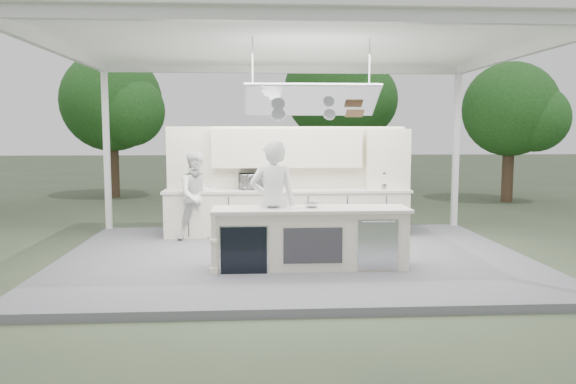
{
  "coord_description": "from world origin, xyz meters",
  "views": [
    {
      "loc": [
        -0.69,
        -9.6,
        2.27
      ],
      "look_at": [
        -0.08,
        0.4,
        1.18
      ],
      "focal_mm": 35.0,
      "sensor_mm": 36.0,
      "label": 1
    }
  ],
  "objects": [
    {
      "name": "back_counter",
      "position": [
        0.0,
        1.9,
        0.6
      ],
      "size": [
        5.08,
        0.72,
        0.95
      ],
      "color": "white",
      "rests_on": "stage_deck"
    },
    {
      "name": "sous_chef",
      "position": [
        -1.8,
        1.55,
        1.0
      ],
      "size": [
        1.03,
        0.92,
        1.75
      ],
      "primitive_type": "imported",
      "rotation": [
        0.0,
        0.0,
        0.37
      ],
      "color": "silver",
      "rests_on": "stage_deck"
    },
    {
      "name": "ground",
      "position": [
        0.0,
        0.0,
        0.0
      ],
      "size": [
        90.0,
        90.0,
        0.0
      ],
      "primitive_type": "plane",
      "color": "#424E35",
      "rests_on": "ground"
    },
    {
      "name": "back_wall_unit",
      "position": [
        0.44,
        2.11,
        1.57
      ],
      "size": [
        5.05,
        0.48,
        2.25
      ],
      "color": "white",
      "rests_on": "stage_deck"
    },
    {
      "name": "stage_deck",
      "position": [
        0.0,
        0.0,
        0.06
      ],
      "size": [
        8.0,
        6.0,
        0.12
      ],
      "primitive_type": "cube",
      "color": "#5E5E63",
      "rests_on": "ground"
    },
    {
      "name": "bowl_large",
      "position": [
        -0.39,
        -0.81,
        1.11
      ],
      "size": [
        0.29,
        0.29,
        0.07
      ],
      "primitive_type": "imported",
      "rotation": [
        0.0,
        0.0,
        -0.01
      ],
      "color": "silver",
      "rests_on": "demo_island"
    },
    {
      "name": "bowl_small",
      "position": [
        0.22,
        -0.84,
        1.11
      ],
      "size": [
        0.27,
        0.27,
        0.07
      ],
      "primitive_type": "imported",
      "rotation": [
        0.0,
        0.0,
        -0.14
      ],
      "color": "silver",
      "rests_on": "demo_island"
    },
    {
      "name": "tree_cluster",
      "position": [
        -0.16,
        9.77,
        3.29
      ],
      "size": [
        19.55,
        9.4,
        5.85
      ],
      "color": "#4B3925",
      "rests_on": "ground"
    },
    {
      "name": "head_chef",
      "position": [
        -0.39,
        -0.7,
        1.13
      ],
      "size": [
        0.77,
        0.54,
        2.01
      ],
      "primitive_type": "imported",
      "rotation": [
        0.0,
        0.0,
        3.22
      ],
      "color": "white",
      "rests_on": "stage_deck"
    },
    {
      "name": "tent",
      "position": [
        0.0,
        -0.01,
        3.71
      ],
      "size": [
        8.2,
        6.2,
        3.86
      ],
      "color": "white",
      "rests_on": "ground"
    },
    {
      "name": "toaster_oven",
      "position": [
        -0.68,
        2.02,
        1.23
      ],
      "size": [
        0.67,
        0.52,
        0.33
      ],
      "primitive_type": "imported",
      "rotation": [
        0.0,
        0.0,
        0.22
      ],
      "color": "#B3B5BA",
      "rests_on": "back_counter"
    },
    {
      "name": "demo_island",
      "position": [
        0.18,
        -0.91,
        0.6
      ],
      "size": [
        3.1,
        0.79,
        0.95
      ],
      "color": "white",
      "rests_on": "stage_deck"
    }
  ]
}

